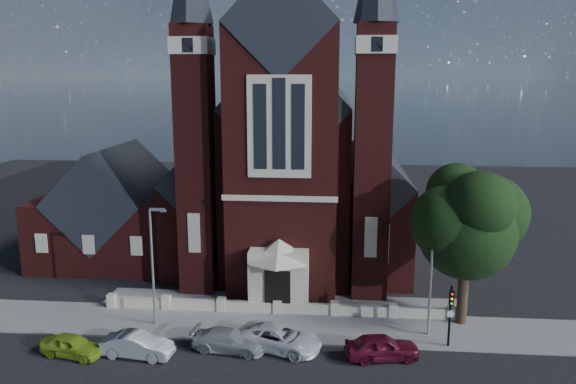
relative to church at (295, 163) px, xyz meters
name	(u,v)px	position (x,y,z in m)	size (l,w,h in m)	color
ground	(288,272)	(0.00, -7.94, -8.19)	(120.00, 120.00, 0.00)	black
pavement_strip	(274,326)	(0.00, -18.44, -8.19)	(60.00, 5.00, 0.12)	gray
forecourt_paving	(281,303)	(0.00, -14.44, -8.19)	(26.00, 3.00, 0.14)	gray
forecourt_wall	(278,314)	(0.00, -16.44, -8.19)	(24.00, 0.40, 0.90)	beige
church	(295,163)	(0.00, 0.00, 0.00)	(20.01, 34.90, 29.20)	#4A1613
parish_hall	(117,214)	(-16.00, -4.94, -4.17)	(12.00, 12.20, 10.24)	#4A1613
street_tree	(470,226)	(12.60, -17.23, -1.23)	(6.40, 6.60, 10.70)	black
street_lamp_left	(153,260)	(-7.91, -18.94, -3.59)	(1.16, 0.22, 8.09)	gray
street_lamp_right	(433,268)	(10.09, -18.94, -3.59)	(1.16, 0.22, 8.09)	gray
traffic_signal	(451,309)	(11.00, -20.52, -5.60)	(0.28, 0.42, 4.00)	black
car_lime_van	(72,345)	(-11.59, -23.48, -7.53)	(1.56, 3.87, 1.32)	#88AF23
car_silver_a	(137,345)	(-7.69, -23.21, -7.47)	(1.51, 4.33, 1.43)	#969A9D
car_silver_b	(229,340)	(-2.37, -22.02, -7.53)	(1.85, 4.54, 1.32)	#97999E
car_white_suv	(279,338)	(0.66, -21.59, -7.45)	(2.42, 5.26, 1.46)	white
car_dark_red	(382,347)	(6.80, -22.21, -7.44)	(1.76, 4.37, 1.49)	#570E1F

